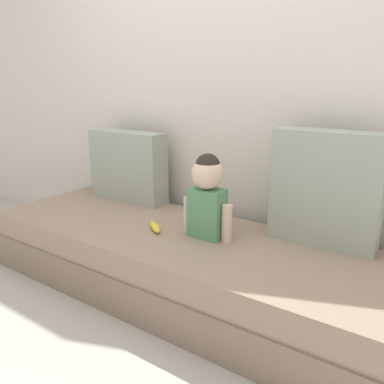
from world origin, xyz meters
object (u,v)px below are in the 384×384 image
Objects in this scene: throw_pillow_left at (128,166)px; toddler at (207,193)px; couch at (182,263)px; banana at (155,227)px; throw_pillow_right at (325,189)px.

toddler is at bearing -17.85° from throw_pillow_left.
banana is (-0.15, -0.05, 0.21)m from couch.
throw_pillow_left is 0.68m from banana.
couch is 5.41× the size of toddler.
throw_pillow_left is 1.29× the size of toddler.
throw_pillow_right reaches higher than toddler.
throw_pillow_right is 0.60m from toddler.
couch is 0.89m from throw_pillow_right.
toddler reaches higher than banana.
couch is at bearing 18.96° from banana.
throw_pillow_right is (0.68, 0.30, 0.48)m from couch.
couch is at bearing -24.11° from throw_pillow_left.
throw_pillow_left reaches higher than toddler.
throw_pillow_left is (-0.68, 0.30, 0.43)m from couch.
throw_pillow_left is 1.36m from throw_pillow_right.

